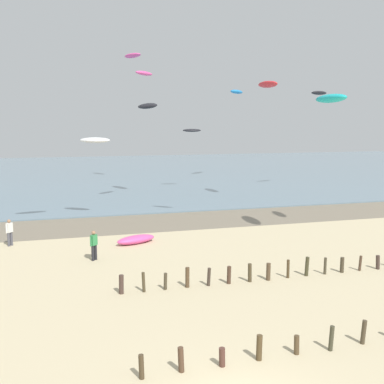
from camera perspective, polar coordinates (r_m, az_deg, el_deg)
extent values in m
cube|color=#7A6D59|center=(34.94, -8.17, -4.05)|extent=(120.00, 6.55, 0.01)
cube|color=slate|center=(72.63, -12.04, 2.48)|extent=(160.00, 70.00, 0.10)
cylinder|color=#443624|center=(14.58, -6.47, -21.27)|extent=(0.18, 0.17, 0.78)
cylinder|color=#4C3627|center=(14.81, -1.41, -20.59)|extent=(0.22, 0.20, 0.83)
cylinder|color=#4D3027|center=(15.17, 3.85, -20.27)|extent=(0.21, 0.20, 0.63)
cylinder|color=#4A3A23|center=(15.59, 8.57, -19.03)|extent=(0.21, 0.20, 0.86)
cylinder|color=#4C3B26|center=(16.21, 13.20, -18.44)|extent=(0.18, 0.21, 0.65)
cylinder|color=#3E3C2C|center=(16.67, 17.35, -17.38)|extent=(0.19, 0.15, 0.88)
cylinder|color=#443A29|center=(17.47, 21.03, -16.33)|extent=(0.20, 0.19, 0.88)
cylinder|color=#43312B|center=(20.97, -9.00, -11.55)|extent=(0.24, 0.25, 0.88)
cylinder|color=#453B27|center=(21.02, -6.19, -11.36)|extent=(0.17, 0.15, 0.94)
cylinder|color=#423A2A|center=(21.24, -3.41, -11.30)|extent=(0.18, 0.16, 0.80)
cylinder|color=#4D3926|center=(21.48, -0.59, -10.83)|extent=(0.21, 0.23, 0.97)
cylinder|color=#3C3129|center=(21.66, 2.16, -10.77)|extent=(0.19, 0.20, 0.89)
cylinder|color=#473226|center=(21.99, 4.74, -10.50)|extent=(0.20, 0.24, 0.88)
cylinder|color=#453A27|center=(22.34, 7.38, -10.18)|extent=(0.21, 0.22, 0.93)
cylinder|color=#4C3B28|center=(22.73, 9.71, -9.98)|extent=(0.23, 0.25, 0.87)
cylinder|color=#473823|center=(23.19, 12.15, -9.56)|extent=(0.16, 0.16, 0.94)
cylinder|color=#3D3925|center=(23.71, 14.44, -9.18)|extent=(0.22, 0.20, 0.99)
cylinder|color=#403A2B|center=(24.23, 16.62, -9.02)|extent=(0.15, 0.14, 0.88)
cylinder|color=#413829|center=(24.76, 18.59, -8.81)|extent=(0.21, 0.22, 0.81)
cylinder|color=#4A3829|center=(25.37, 20.66, -8.50)|extent=(0.16, 0.18, 0.82)
cylinder|color=#3F312B|center=(25.99, 22.61, -8.27)|extent=(0.22, 0.22, 0.76)
cylinder|color=#232328|center=(26.02, -12.53, -7.62)|extent=(0.16, 0.16, 0.88)
cylinder|color=#232328|center=(26.17, -12.19, -7.51)|extent=(0.16, 0.16, 0.88)
cube|color=#338C4C|center=(25.90, -12.41, -6.00)|extent=(0.41, 0.41, 0.60)
sphere|color=#9E7051|center=(25.80, -12.44, -5.09)|extent=(0.22, 0.22, 0.22)
cylinder|color=#338C4C|center=(25.75, -12.78, -6.21)|extent=(0.09, 0.09, 0.52)
cylinder|color=#338C4C|center=(26.08, -12.05, -5.99)|extent=(0.09, 0.09, 0.52)
cylinder|color=#4C4C56|center=(30.76, -22.04, -5.53)|extent=(0.16, 0.16, 0.88)
cylinder|color=#4C4C56|center=(30.61, -22.33, -5.61)|extent=(0.16, 0.16, 0.88)
cube|color=white|center=(30.52, -22.26, -4.22)|extent=(0.40, 0.42, 0.60)
sphere|color=#9E7051|center=(30.43, -22.31, -3.45)|extent=(0.22, 0.22, 0.22)
cylinder|color=white|center=(30.69, -21.94, -4.23)|extent=(0.09, 0.09, 0.52)
cylinder|color=white|center=(30.37, -22.58, -4.40)|extent=(0.09, 0.09, 0.52)
ellipsoid|color=#E54C99|center=(29.24, -7.16, -6.02)|extent=(2.82, 1.83, 0.53)
ellipsoid|color=#E54C99|center=(41.39, -6.14, 14.82)|extent=(2.20, 2.17, 0.47)
ellipsoid|color=black|center=(47.01, -5.71, 10.86)|extent=(2.38, 3.42, 0.83)
ellipsoid|color=#2384D1|center=(61.78, 5.70, 12.60)|extent=(3.07, 3.10, 0.54)
ellipsoid|color=black|center=(53.97, 15.89, 12.06)|extent=(2.65, 1.69, 0.55)
ellipsoid|color=red|center=(43.90, 9.63, 13.38)|extent=(1.42, 3.23, 0.83)
ellipsoid|color=black|center=(51.77, -0.01, 7.86)|extent=(2.18, 0.94, 0.42)
ellipsoid|color=white|center=(36.01, -12.28, 6.48)|extent=(2.68, 2.18, 0.56)
ellipsoid|color=#19B2B7|center=(30.19, 17.27, 11.33)|extent=(1.27, 3.44, 0.54)
ellipsoid|color=#E54C99|center=(58.52, -7.59, 16.86)|extent=(2.39, 3.36, 0.63)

